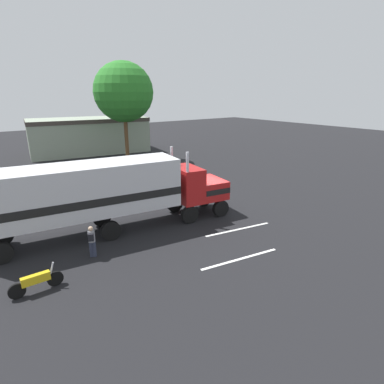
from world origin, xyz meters
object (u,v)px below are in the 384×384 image
object	(u,v)px
person_bystander	(92,240)
tree_left	(124,92)
semi_truck	(105,191)
motorcycle	(36,281)

from	to	relation	value
person_bystander	tree_left	world-z (taller)	tree_left
semi_truck	tree_left	bearing A→B (deg)	61.69
motorcycle	tree_left	xyz separation A→B (m)	(14.20, 21.71, 7.34)
semi_truck	motorcycle	xyz separation A→B (m)	(-4.56, -3.79, -2.04)
motorcycle	person_bystander	bearing A→B (deg)	27.43
semi_truck	tree_left	size ratio (longest dim) A/B	1.28
semi_truck	motorcycle	size ratio (longest dim) A/B	6.81
person_bystander	tree_left	size ratio (longest dim) A/B	0.15
semi_truck	person_bystander	bearing A→B (deg)	-126.54
semi_truck	person_bystander	size ratio (longest dim) A/B	8.82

